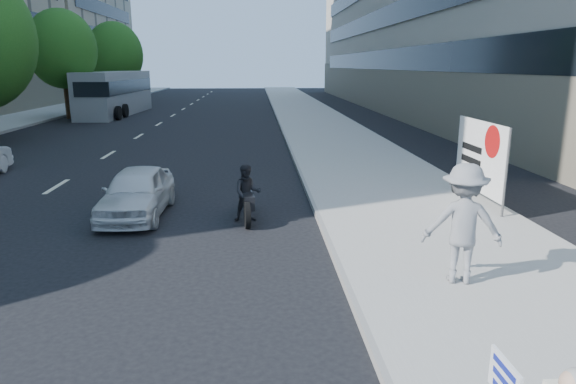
{
  "coord_description": "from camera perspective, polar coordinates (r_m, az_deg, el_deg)",
  "views": [
    {
      "loc": [
        -0.07,
        -8.44,
        3.79
      ],
      "look_at": [
        0.58,
        2.04,
        1.19
      ],
      "focal_mm": 32.0,
      "sensor_mm": 36.0,
      "label": 1
    }
  ],
  "objects": [
    {
      "name": "bus",
      "position": [
        43.01,
        -18.59,
        10.35
      ],
      "size": [
        3.15,
        12.16,
        3.3
      ],
      "rotation": [
        0.0,
        0.0,
        -0.05
      ],
      "color": "gray",
      "rests_on": "ground"
    },
    {
      "name": "white_sedan_near",
      "position": [
        13.72,
        -16.44,
        0.02
      ],
      "size": [
        1.55,
        3.72,
        1.26
      ],
      "primitive_type": "imported",
      "rotation": [
        0.0,
        0.0,
        -0.02
      ],
      "color": "silver",
      "rests_on": "ground"
    },
    {
      "name": "near_sidewalk",
      "position": [
        28.97,
        4.59,
        6.51
      ],
      "size": [
        5.0,
        120.0,
        0.15
      ],
      "primitive_type": "cube",
      "color": "#9C9992",
      "rests_on": "ground"
    },
    {
      "name": "ground",
      "position": [
        9.25,
        -2.84,
        -10.28
      ],
      "size": [
        160.0,
        160.0,
        0.0
      ],
      "primitive_type": "plane",
      "color": "black",
      "rests_on": "ground"
    },
    {
      "name": "motorcycle",
      "position": [
        12.77,
        -4.52,
        -0.42
      ],
      "size": [
        0.75,
        2.05,
        1.42
      ],
      "rotation": [
        0.0,
        0.0,
        0.11
      ],
      "color": "black",
      "rests_on": "ground"
    },
    {
      "name": "tree_far_d",
      "position": [
        40.8,
        -23.85,
        14.33
      ],
      "size": [
        4.8,
        4.8,
        7.65
      ],
      "color": "#382616",
      "rests_on": "ground"
    },
    {
      "name": "jogger",
      "position": [
        9.17,
        18.86,
        -3.36
      ],
      "size": [
        1.48,
        1.06,
        2.07
      ],
      "primitive_type": "imported",
      "rotation": [
        0.0,
        0.0,
        2.91
      ],
      "color": "gray",
      "rests_on": "near_sidewalk"
    },
    {
      "name": "protest_banner",
      "position": [
        14.78,
        20.54,
        3.73
      ],
      "size": [
        0.08,
        3.06,
        2.2
      ],
      "color": "#4C4C4C",
      "rests_on": "near_sidewalk"
    },
    {
      "name": "tree_far_e",
      "position": [
        54.19,
        -18.71,
        14.27
      ],
      "size": [
        5.4,
        5.4,
        7.89
      ],
      "color": "#382616",
      "rests_on": "ground"
    }
  ]
}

